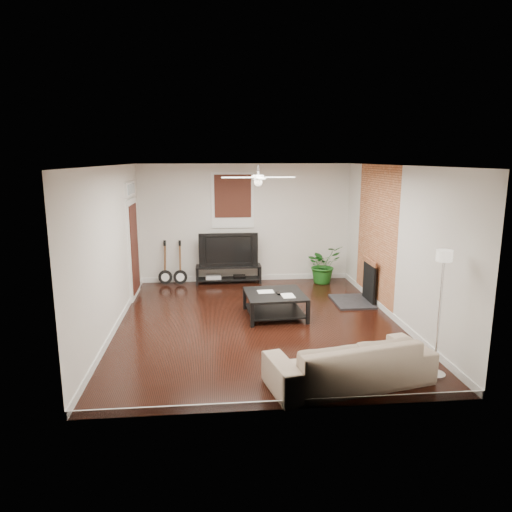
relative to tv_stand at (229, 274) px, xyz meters
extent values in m
cube|color=black|center=(0.43, -2.78, -0.22)|extent=(5.00, 6.00, 0.01)
cube|color=white|center=(0.43, -2.78, 2.58)|extent=(5.00, 6.00, 0.01)
cube|color=silver|center=(0.43, 0.22, 1.18)|extent=(5.00, 0.01, 2.80)
cube|color=silver|center=(0.43, -5.78, 1.18)|extent=(5.00, 0.01, 2.80)
cube|color=silver|center=(-2.07, -2.78, 1.18)|extent=(0.01, 6.00, 2.80)
cube|color=silver|center=(2.93, -2.78, 1.18)|extent=(0.01, 6.00, 2.80)
cube|color=#B5623A|center=(2.92, -1.78, 1.18)|extent=(0.02, 2.20, 2.80)
cube|color=black|center=(2.63, -1.78, 0.24)|extent=(0.80, 1.10, 0.92)
cube|color=#3C1A10|center=(0.13, 0.19, 1.73)|extent=(1.00, 0.06, 1.30)
cube|color=white|center=(-2.03, -0.88, 1.03)|extent=(0.08, 1.00, 2.50)
cube|color=black|center=(0.00, 0.00, 0.00)|extent=(1.54, 0.41, 0.43)
imported|color=black|center=(0.00, 0.02, 0.61)|extent=(1.38, 0.18, 0.79)
cube|color=black|center=(0.77, -2.46, 0.01)|extent=(1.14, 1.14, 0.45)
imported|color=tan|center=(1.39, -5.19, 0.10)|extent=(2.29, 1.29, 0.63)
imported|color=#1C5F1B|center=(2.24, -0.20, 0.24)|extent=(1.03, 0.97, 0.90)
camera|label=1|loc=(-0.38, -10.71, 2.70)|focal=32.52mm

